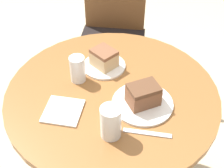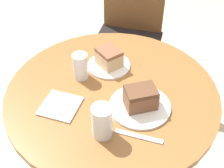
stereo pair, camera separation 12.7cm
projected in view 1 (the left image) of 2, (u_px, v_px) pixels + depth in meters
table at (112, 116)px, 1.40m from camera, size 0.89×0.89×0.72m
chair at (112, 32)px, 2.02m from camera, size 0.49×0.49×0.98m
plate_near at (142, 103)px, 1.24m from camera, size 0.24×0.24×0.01m
plate_far at (104, 66)px, 1.41m from camera, size 0.19×0.19×0.01m
cake_slice_near at (143, 95)px, 1.20m from camera, size 0.14×0.12×0.09m
cake_slice_far at (104, 58)px, 1.38m from camera, size 0.13×0.14×0.08m
glass_lemonade at (78, 70)px, 1.32m from camera, size 0.07×0.07×0.12m
glass_water at (111, 124)px, 1.09m from camera, size 0.08×0.08×0.13m
napkin_stack at (63, 111)px, 1.21m from camera, size 0.17×0.17×0.01m
fork at (147, 133)px, 1.13m from camera, size 0.18×0.06×0.00m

